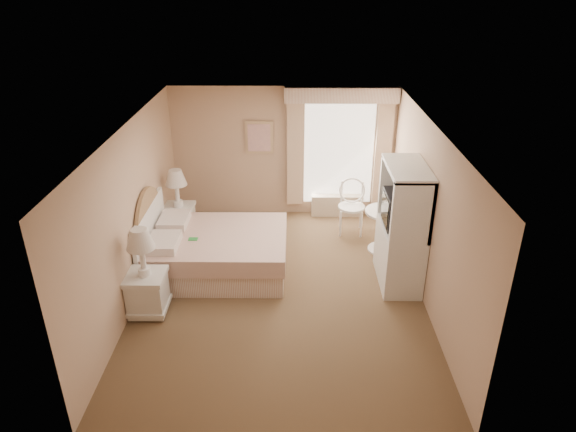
{
  "coord_description": "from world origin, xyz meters",
  "views": [
    {
      "loc": [
        0.17,
        -6.55,
        4.39
      ],
      "look_at": [
        0.11,
        0.3,
        1.09
      ],
      "focal_mm": 32.0,
      "sensor_mm": 36.0,
      "label": 1
    }
  ],
  "objects_px": {
    "bed": "(211,250)",
    "round_table": "(385,224)",
    "nightstand_near": "(146,283)",
    "armoire": "(401,236)",
    "nightstand_far": "(179,213)",
    "cafe_chair": "(352,202)"
  },
  "relations": [
    {
      "from": "nightstand_near",
      "to": "nightstand_far",
      "type": "bearing_deg",
      "value": 90.0
    },
    {
      "from": "bed",
      "to": "armoire",
      "type": "relative_size",
      "value": 1.14
    },
    {
      "from": "nightstand_near",
      "to": "armoire",
      "type": "relative_size",
      "value": 0.69
    },
    {
      "from": "nightstand_far",
      "to": "round_table",
      "type": "distance_m",
      "value": 3.62
    },
    {
      "from": "nightstand_near",
      "to": "armoire",
      "type": "distance_m",
      "value": 3.76
    },
    {
      "from": "nightstand_far",
      "to": "nightstand_near",
      "type": "bearing_deg",
      "value": -90.0
    },
    {
      "from": "bed",
      "to": "nightstand_far",
      "type": "bearing_deg",
      "value": 122.53
    },
    {
      "from": "nightstand_far",
      "to": "armoire",
      "type": "height_order",
      "value": "armoire"
    },
    {
      "from": "bed",
      "to": "round_table",
      "type": "xyz_separation_m",
      "value": [
        2.87,
        0.68,
        0.14
      ]
    },
    {
      "from": "round_table",
      "to": "nightstand_near",
      "type": "bearing_deg",
      "value": -153.15
    },
    {
      "from": "cafe_chair",
      "to": "armoire",
      "type": "bearing_deg",
      "value": -67.12
    },
    {
      "from": "cafe_chair",
      "to": "armoire",
      "type": "xyz_separation_m",
      "value": [
        0.56,
        -1.69,
        0.2
      ]
    },
    {
      "from": "bed",
      "to": "round_table",
      "type": "relative_size",
      "value": 2.87
    },
    {
      "from": "nightstand_far",
      "to": "cafe_chair",
      "type": "bearing_deg",
      "value": 5.18
    },
    {
      "from": "nightstand_near",
      "to": "round_table",
      "type": "relative_size",
      "value": 1.73
    },
    {
      "from": "nightstand_near",
      "to": "armoire",
      "type": "height_order",
      "value": "armoire"
    },
    {
      "from": "bed",
      "to": "cafe_chair",
      "type": "relative_size",
      "value": 2.15
    },
    {
      "from": "nightstand_near",
      "to": "nightstand_far",
      "type": "xyz_separation_m",
      "value": [
        -0.0,
        2.27,
        -0.01
      ]
    },
    {
      "from": "nightstand_far",
      "to": "cafe_chair",
      "type": "distance_m",
      "value": 3.11
    },
    {
      "from": "nightstand_near",
      "to": "cafe_chair",
      "type": "relative_size",
      "value": 1.29
    },
    {
      "from": "nightstand_near",
      "to": "round_table",
      "type": "xyz_separation_m",
      "value": [
        3.59,
        1.82,
        0.01
      ]
    },
    {
      "from": "round_table",
      "to": "nightstand_far",
      "type": "bearing_deg",
      "value": 172.75
    }
  ]
}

